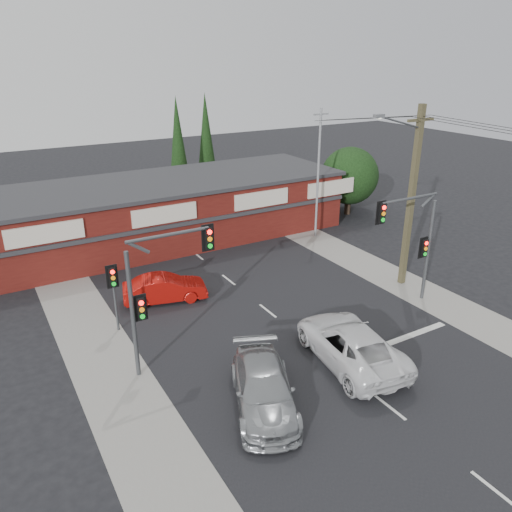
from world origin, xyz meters
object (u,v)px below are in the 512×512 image
utility_pole (410,193)px  shop_building (159,211)px  red_sedan (165,288)px  silver_suv (264,389)px  white_suv (350,344)px

utility_pole → shop_building: bearing=123.8°
red_sedan → shop_building: 9.84m
silver_suv → utility_pole: size_ratio=0.53×
white_suv → silver_suv: white_suv is taller
silver_suv → shop_building: (3.05, 19.29, 1.36)m
white_suv → utility_pole: utility_pole is taller
shop_building → utility_pole: bearing=-56.2°
white_suv → silver_suv: bearing=16.8°
silver_suv → red_sedan: bearing=113.3°
red_sedan → silver_suv: bearing=-165.3°
red_sedan → utility_pole: 14.16m
white_suv → red_sedan: size_ratio=1.38×
white_suv → red_sedan: 10.54m
white_suv → silver_suv: (-4.76, -0.69, -0.07)m
white_suv → shop_building: shop_building is taller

